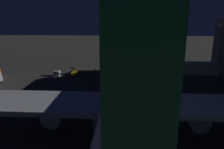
# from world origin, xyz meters

# --- Properties ---
(ground_plane) EXTENTS (320.00, 320.00, 0.00)m
(ground_plane) POSITION_xyz_m (0.00, 0.00, 0.00)
(ground_plane) COLOR #383533
(airliner_at_gate) EXTENTS (52.22, 64.39, 19.34)m
(airliner_at_gate) POSITION_xyz_m (-0.00, 7.97, 5.80)
(airliner_at_gate) COLOR silver
(airliner_at_gate) RESTS_ON ground_plane
(jet_bridge) EXTENTS (18.09, 3.40, 7.45)m
(jet_bridge) POSITION_xyz_m (-9.98, -10.50, 5.91)
(jet_bridge) COLOR #9E9E99
(jet_bridge) RESTS_ON ground_plane
(apron_floodlight_mast) EXTENTS (2.90, 0.50, 15.09)m
(apron_floodlight_mast) POSITION_xyz_m (-25.50, -22.07, 8.93)
(apron_floodlight_mast) COLOR #59595E
(apron_floodlight_mast) RESTS_ON ground_plane
(belt_loader) EXTENTS (1.96, 7.29, 3.26)m
(belt_loader) POSITION_xyz_m (14.79, -24.29, 0.84)
(belt_loader) COLOR yellow
(belt_loader) RESTS_ON ground_plane
(baggage_container_mid_row) EXTENTS (1.66, 1.58, 1.48)m
(baggage_container_mid_row) POSITION_xyz_m (19.88, -23.49, 0.74)
(baggage_container_mid_row) COLOR #B7BABF
(baggage_container_mid_row) RESTS_ON ground_plane
(ground_crew_near_nose_gear) EXTENTS (0.40, 0.40, 1.85)m
(ground_crew_near_nose_gear) POSITION_xyz_m (8.70, -25.55, 1.02)
(ground_crew_near_nose_gear) COLOR black
(ground_crew_near_nose_gear) RESTS_ON ground_plane
(ground_crew_marshaller_fwd) EXTENTS (0.40, 0.40, 1.74)m
(ground_crew_marshaller_fwd) POSITION_xyz_m (7.98, -23.98, 0.96)
(ground_crew_marshaller_fwd) COLOR black
(ground_crew_marshaller_fwd) RESTS_ON ground_plane
(ground_crew_under_port_wing) EXTENTS (0.40, 0.40, 1.75)m
(ground_crew_under_port_wing) POSITION_xyz_m (11.03, -24.52, 0.96)
(ground_crew_under_port_wing) COLOR black
(ground_crew_under_port_wing) RESTS_ON ground_plane
(traffic_cone_nose_port) EXTENTS (0.36, 0.36, 0.55)m
(traffic_cone_nose_port) POSITION_xyz_m (-2.20, -23.04, 0.28)
(traffic_cone_nose_port) COLOR orange
(traffic_cone_nose_port) RESTS_ON ground_plane
(traffic_cone_nose_starboard) EXTENTS (0.36, 0.36, 0.55)m
(traffic_cone_nose_starboard) POSITION_xyz_m (2.20, -23.04, 0.28)
(traffic_cone_nose_starboard) COLOR orange
(traffic_cone_nose_starboard) RESTS_ON ground_plane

